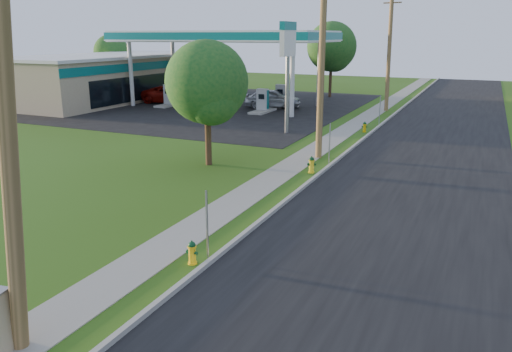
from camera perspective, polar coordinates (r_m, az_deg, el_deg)
The scene contains 26 objects.
ground_plane at distance 11.51m, azimuth -17.62°, elevation -16.81°, with size 140.00×140.00×0.00m, color #2D4F10.
road at distance 18.17m, azimuth 15.77°, elevation -4.27°, with size 8.00×120.00×0.02m, color black.
curb at distance 19.09m, azimuth 3.87°, elevation -2.51°, with size 0.15×120.00×0.15m, color #9F9C91.
sidewalk at distance 19.76m, azimuth -0.88°, elevation -2.01°, with size 1.50×120.00×0.03m, color gray.
forecourt at distance 45.59m, azimuth -5.77°, elevation 8.11°, with size 26.00×28.00×0.02m, color black.
utility_pole_near at distance 9.64m, azimuth -26.66°, elevation 6.62°, with size 1.40×0.32×9.48m.
utility_pole_mid at distance 25.13m, azimuth 7.53°, elevation 13.15°, with size 1.40×0.32×9.80m.
utility_pole_far at distance 42.65m, azimuth 14.98°, elevation 13.61°, with size 1.40×0.32×9.50m.
sign_post_near at distance 13.94m, azimuth -5.62°, elevation -5.58°, with size 0.05×0.04×2.00m, color gray.
sign_post_mid at distance 24.43m, azimuth 8.40°, elevation 3.68°, with size 0.05×0.04×2.00m, color gray.
sign_post_far at distance 36.14m, azimuth 13.96°, elevation 7.30°, with size 0.05×0.04×2.00m, color gray.
gas_canopy at distance 44.20m, azimuth -3.66°, elevation 15.57°, with size 18.18×9.18×6.40m.
fuel_pump_nw at distance 45.15m, azimuth -9.86°, elevation 8.80°, with size 1.20×3.20×1.90m.
fuel_pump_ne at distance 40.78m, azimuth 0.76°, elevation 8.29°, with size 1.20×3.20×1.90m.
fuel_pump_sw at distance 48.48m, azimuth -7.17°, elevation 9.37°, with size 1.20×3.20×1.90m.
fuel_pump_se at distance 44.44m, azimuth 2.88°, elevation 8.90°, with size 1.20×3.20×1.90m.
convenience_store at distance 51.77m, azimuth -16.59°, elevation 10.82°, with size 10.40×22.40×4.25m.
price_pylon at distance 31.59m, azimuth 3.67°, elevation 14.64°, with size 0.34×2.04×6.85m.
tree_verge at distance 23.57m, azimuth -5.52°, elevation 10.22°, with size 3.89×3.89×5.90m.
tree_lot at distance 51.36m, azimuth 8.72°, elevation 14.19°, with size 4.88×4.88×7.40m.
tree_back at distance 62.07m, azimuth -16.15°, elevation 13.28°, with size 4.06×4.06×6.16m.
hydrant_near at distance 13.90m, azimuth -7.32°, elevation -8.67°, with size 0.36×0.32×0.69m.
hydrant_mid at distance 22.81m, azimuth 6.37°, elevation 1.29°, with size 0.40×0.36×0.78m.
hydrant_far at distance 33.10m, azimuth 12.30°, elevation 5.50°, with size 0.36×0.32×0.69m.
car_red at distance 46.74m, azimuth -9.32°, elevation 9.18°, with size 2.72×5.91×1.64m, color maroon.
car_silver at distance 43.31m, azimuth 1.89°, elevation 8.86°, with size 1.94×4.81×1.64m, color #AEB1B6.
Camera 1 is at (6.87, -6.97, 6.07)m, focal length 35.00 mm.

